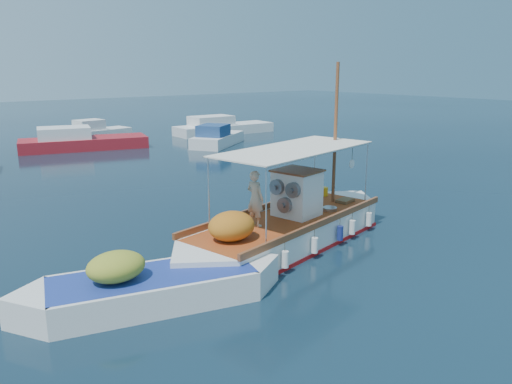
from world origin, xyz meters
TOP-DOWN VIEW (x-y plane):
  - ground at (0.00, 0.00)m, footprint 160.00×160.00m
  - fishing_caique at (0.31, -0.60)m, footprint 9.62×4.02m
  - dinghy at (-5.01, -1.61)m, footprint 6.52×3.10m
  - bg_boat_n at (2.00, 23.01)m, footprint 8.96×4.92m
  - bg_boat_ne at (10.49, 18.45)m, footprint 5.78×4.91m
  - bg_boat_e at (14.57, 23.75)m, footprint 8.91×2.95m
  - bg_boat_far_n at (4.81, 27.21)m, footprint 5.24×2.67m

SIDE VIEW (x-z plane):
  - ground at x=0.00m, z-range 0.00..0.00m
  - dinghy at x=-5.01m, z-range -0.48..1.17m
  - bg_boat_e at x=14.57m, z-range -0.41..1.39m
  - bg_boat_n at x=2.00m, z-range -0.41..1.39m
  - bg_boat_far_n at x=4.81m, z-range -0.41..1.39m
  - bg_boat_ne at x=10.49m, z-range -0.41..1.39m
  - fishing_caique at x=0.31m, z-range -2.47..3.52m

